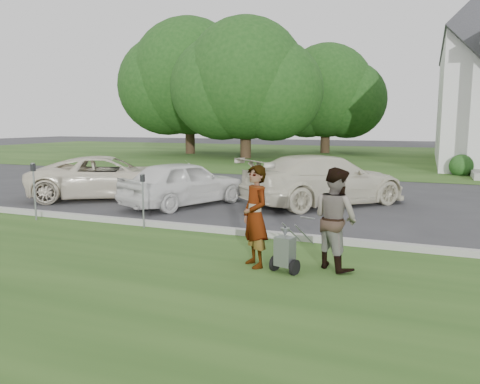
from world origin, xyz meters
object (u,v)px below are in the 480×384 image
Objects in this scene: tree_left at (245,85)px; tree_back at (326,95)px; car_a at (109,177)px; car_b at (184,183)px; person_left at (255,217)px; person_right at (335,219)px; parking_meter_far at (34,185)px; parking_meter_near at (143,194)px; striping_cart at (285,252)px; car_c at (325,180)px; tree_far at (189,82)px.

tree_left is 1.11× the size of tree_back.
car_b is (3.00, -0.30, -0.01)m from car_a.
person_left is 1.01× the size of person_right.
car_a is (-1.79, -26.21, -4.03)m from tree_back.
tree_left is at bearing 97.17° from parking_meter_far.
parking_meter_near is at bearing -164.26° from person_left.
tree_back is at bearing -41.52° from person_right.
person_left is 0.44× the size of car_b.
car_a is at bearing 16.85° from car_b.
striping_cart is (9.88, -23.61, -4.75)m from tree_left.
person_right is at bearing 145.30° from car_c.
tree_left is 2.11× the size of car_a.
car_b is at bearing 101.05° from parking_meter_near.
car_a is at bearing 98.41° from parking_meter_far.
tree_back is at bearing 63.43° from tree_left.
car_b is at bearing -3.67° from person_right.
car_b reaches higher than striping_cart.
car_b is at bearing -62.48° from tree_far.
striping_cart is 4.54m from parking_meter_near.
parking_meter_far is at bearing 28.13° from person_right.
person_left reaches higher than car_b.
person_right is at bearing 60.57° from person_left.
tree_left reaches higher than parking_meter_far.
person_right is at bearing 162.50° from car_b.
tree_left is at bearing -19.46° from car_c.
car_c is (-0.76, 6.81, 0.41)m from striping_cart.
tree_far is at bearing 115.63° from parking_meter_near.
tree_left reaches higher than car_c.
parking_meter_near reaches higher than striping_cart.
tree_left is 6.12× the size of person_right.
tree_left is 6.03× the size of person_left.
car_c is at bearing 134.99° from person_left.
tree_left reaches higher than car_a.
tree_back is 1.91× the size of car_a.
tree_left reaches higher than person_left.
person_right reaches higher than parking_meter_far.
car_c is (6.91, 1.42, 0.07)m from car_a.
person_left reaches higher than parking_meter_far.
striping_cart is at bearing 138.41° from car_c.
person_left is (-0.58, 0.14, 0.52)m from striping_cart.
person_right is 9.70m from car_a.
tree_far is 7.85× the size of parking_meter_far.
car_c is at bearing -52.62° from tree_far.
car_c is (15.12, -19.80, -4.93)m from tree_far.
tree_left is 11.08× the size of striping_cart.
striping_cart is 0.55× the size of person_right.
tree_far is at bearing 109.37° from parking_meter_far.
car_c reaches higher than car_a.
person_left is 0.35× the size of car_a.
parking_meter_far reaches higher than car_a.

